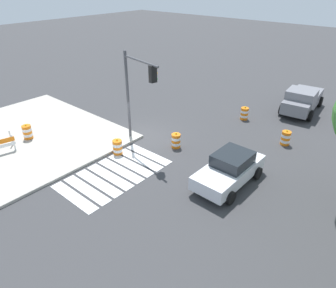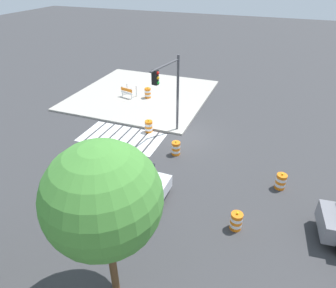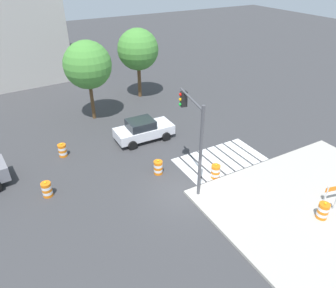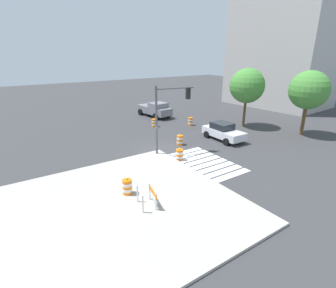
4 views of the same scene
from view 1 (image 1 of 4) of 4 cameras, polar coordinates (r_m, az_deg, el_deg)
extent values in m
plane|color=#38383A|center=(20.22, -4.61, 1.25)|extent=(120.00, 120.00, 0.00)
cube|color=#ADA89E|center=(21.99, -27.29, 0.49)|extent=(12.00, 12.00, 0.15)
cube|color=silver|center=(18.26, -3.62, -1.97)|extent=(0.60, 3.20, 0.02)
cube|color=silver|center=(17.81, -5.29, -2.91)|extent=(0.60, 3.20, 0.02)
cube|color=silver|center=(17.39, -7.04, -3.89)|extent=(0.60, 3.20, 0.02)
cube|color=silver|center=(16.98, -8.89, -4.92)|extent=(0.60, 3.20, 0.02)
cube|color=silver|center=(16.60, -10.83, -5.99)|extent=(0.60, 3.20, 0.02)
cube|color=silver|center=(16.25, -12.87, -7.10)|extent=(0.60, 3.20, 0.02)
cube|color=silver|center=(15.92, -15.00, -8.26)|extent=(0.60, 3.20, 0.02)
cube|color=silver|center=(15.63, -17.23, -9.44)|extent=(0.60, 3.20, 0.02)
cube|color=silver|center=(15.80, 11.31, -5.09)|extent=(4.33, 1.91, 0.70)
cube|color=#1E2328|center=(15.64, 12.01, -2.72)|extent=(1.92, 1.63, 0.60)
cylinder|color=black|center=(14.68, 11.58, -9.83)|extent=(0.66, 0.25, 0.66)
cylinder|color=black|center=(15.46, 5.54, -7.04)|extent=(0.66, 0.25, 0.66)
cylinder|color=black|center=(16.68, 16.40, -5.24)|extent=(0.66, 0.25, 0.66)
cylinder|color=black|center=(17.37, 10.86, -3.01)|extent=(0.66, 0.25, 0.66)
cube|color=slate|center=(27.30, 24.48, 8.22)|extent=(2.69, 2.24, 0.90)
cube|color=slate|center=(25.24, 23.55, 7.58)|extent=(2.09, 2.18, 1.50)
cube|color=slate|center=(24.32, 22.79, 6.20)|extent=(1.58, 2.03, 0.90)
cylinder|color=black|center=(24.61, 25.03, 4.82)|extent=(0.87, 0.38, 0.84)
cylinder|color=black|center=(24.95, 20.53, 6.07)|extent=(0.87, 0.38, 0.84)
cylinder|color=black|center=(27.77, 26.55, 7.08)|extent=(0.87, 0.38, 0.84)
cylinder|color=black|center=(28.08, 22.52, 8.17)|extent=(0.87, 0.38, 0.84)
cylinder|color=orange|center=(23.43, 13.98, 4.74)|extent=(0.56, 0.56, 0.18)
cylinder|color=white|center=(23.36, 14.04, 5.14)|extent=(0.56, 0.56, 0.18)
cylinder|color=orange|center=(23.29, 14.09, 5.55)|extent=(0.56, 0.56, 0.18)
cylinder|color=white|center=(23.22, 14.14, 5.95)|extent=(0.56, 0.56, 0.18)
cylinder|color=orange|center=(23.15, 14.20, 6.36)|extent=(0.56, 0.56, 0.18)
sphere|color=yellow|center=(23.10, 14.24, 6.71)|extent=(0.12, 0.12, 0.12)
cylinder|color=orange|center=(18.98, 1.48, -0.34)|extent=(0.56, 0.56, 0.18)
cylinder|color=white|center=(18.89, 1.49, 0.14)|extent=(0.56, 0.56, 0.18)
cylinder|color=orange|center=(18.80, 1.49, 0.62)|extent=(0.56, 0.56, 0.18)
cylinder|color=white|center=(18.72, 1.50, 1.10)|extent=(0.56, 0.56, 0.18)
cylinder|color=orange|center=(18.63, 1.51, 1.59)|extent=(0.56, 0.56, 0.18)
sphere|color=yellow|center=(18.56, 1.51, 2.00)|extent=(0.12, 0.12, 0.12)
cylinder|color=orange|center=(20.65, 20.97, 0.17)|extent=(0.56, 0.56, 0.18)
cylinder|color=white|center=(20.57, 21.06, 0.61)|extent=(0.56, 0.56, 0.18)
cylinder|color=orange|center=(20.49, 21.14, 1.05)|extent=(0.56, 0.56, 0.18)
cylinder|color=white|center=(20.41, 21.23, 1.50)|extent=(0.56, 0.56, 0.18)
cylinder|color=orange|center=(20.33, 21.32, 1.95)|extent=(0.56, 0.56, 0.18)
sphere|color=yellow|center=(20.27, 21.40, 2.32)|extent=(0.12, 0.12, 0.12)
cylinder|color=orange|center=(18.52, -9.33, -1.55)|extent=(0.56, 0.56, 0.18)
cylinder|color=white|center=(18.43, -9.37, -1.07)|extent=(0.56, 0.56, 0.18)
cylinder|color=orange|center=(18.34, -9.42, -0.58)|extent=(0.56, 0.56, 0.18)
cylinder|color=white|center=(18.26, -9.46, -0.09)|extent=(0.56, 0.56, 0.18)
cylinder|color=orange|center=(18.17, -9.51, 0.40)|extent=(0.56, 0.56, 0.18)
sphere|color=yellow|center=(18.10, -9.55, 0.82)|extent=(0.12, 0.12, 0.12)
cylinder|color=orange|center=(21.65, -24.61, 1.20)|extent=(0.56, 0.56, 0.18)
cylinder|color=white|center=(21.58, -24.71, 1.62)|extent=(0.56, 0.56, 0.18)
cylinder|color=orange|center=(21.50, -24.81, 2.05)|extent=(0.56, 0.56, 0.18)
cylinder|color=white|center=(21.43, -24.91, 2.48)|extent=(0.56, 0.56, 0.18)
cylinder|color=orange|center=(21.36, -25.00, 2.91)|extent=(0.56, 0.56, 0.18)
sphere|color=yellow|center=(21.30, -25.09, 3.27)|extent=(0.12, 0.12, 0.12)
cube|color=silver|center=(20.42, -26.92, 0.29)|extent=(0.08, 0.08, 1.00)
cube|color=silver|center=(21.05, -27.33, 1.03)|extent=(0.08, 0.08, 1.00)
cube|color=orange|center=(20.25, -28.55, 0.44)|extent=(1.28, 0.33, 0.28)
cube|color=white|center=(20.37, -28.35, -0.30)|extent=(1.28, 0.33, 0.20)
cylinder|color=#4C4C51|center=(19.08, -7.53, 8.88)|extent=(0.18, 0.18, 5.50)
cylinder|color=#4C4C51|center=(17.06, -5.17, 15.20)|extent=(0.75, 3.16, 0.12)
cube|color=black|center=(16.28, -2.86, 12.97)|extent=(0.41, 0.35, 0.90)
sphere|color=red|center=(16.30, -2.33, 14.10)|extent=(0.20, 0.20, 0.20)
sphere|color=#F2A514|center=(16.38, -2.31, 13.09)|extent=(0.20, 0.20, 0.20)
sphere|color=green|center=(16.47, -2.29, 12.08)|extent=(0.20, 0.20, 0.20)
camera|label=2|loc=(18.91, 61.33, 19.40)|focal=31.69mm
camera|label=3|loc=(32.38, -12.23, 33.05)|focal=34.06mm
camera|label=4|loc=(24.04, -62.74, 10.36)|focal=27.31mm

